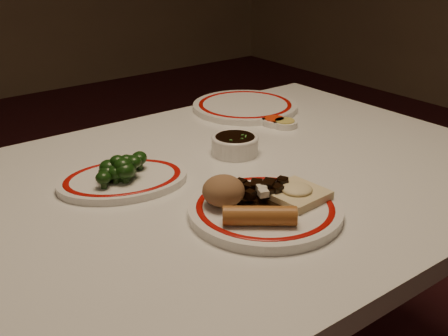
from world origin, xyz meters
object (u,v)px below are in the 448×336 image
at_px(rice_mound, 223,191).
at_px(broccoli_plate, 123,180).
at_px(dining_table, 239,212).
at_px(main_plate, 265,210).
at_px(stirfry_heap, 264,191).
at_px(broccoli_pile, 122,167).
at_px(spring_roll, 260,216).
at_px(fried_wonton, 296,193).
at_px(soy_bowl, 235,145).

bearing_deg(rice_mound, broccoli_plate, 110.42).
bearing_deg(dining_table, main_plate, -114.85).
height_order(stirfry_heap, broccoli_plate, stirfry_heap).
bearing_deg(rice_mound, dining_table, 42.12).
height_order(rice_mound, broccoli_pile, rice_mound).
relative_size(dining_table, broccoli_plate, 3.98).
height_order(spring_roll, fried_wonton, spring_roll).
bearing_deg(broccoli_pile, main_plate, -62.23).
distance_m(dining_table, stirfry_heap, 0.20).
height_order(spring_roll, broccoli_plate, spring_roll).
relative_size(broccoli_pile, soy_bowl, 1.25).
relative_size(rice_mound, spring_roll, 0.62).
xyz_separation_m(fried_wonton, broccoli_plate, (-0.20, 0.28, -0.02)).
bearing_deg(broccoli_pile, fried_wonton, -53.51).
xyz_separation_m(spring_roll, stirfry_heap, (0.08, 0.07, -0.01)).
bearing_deg(broccoli_plate, main_plate, -62.98).
distance_m(spring_roll, soy_bowl, 0.36).
distance_m(main_plate, rice_mound, 0.08).
bearing_deg(fried_wonton, rice_mound, 153.31).
bearing_deg(rice_mound, broccoli_pile, 111.30).
xyz_separation_m(dining_table, broccoli_pile, (-0.22, 0.10, 0.13)).
bearing_deg(rice_mound, soy_bowl, 47.27).
relative_size(spring_roll, fried_wonton, 1.19).
bearing_deg(main_plate, broccoli_plate, 117.02).
relative_size(main_plate, rice_mound, 4.30).
bearing_deg(broccoli_pile, soy_bowl, -1.30).
bearing_deg(rice_mound, fried_wonton, -26.69).
xyz_separation_m(dining_table, rice_mound, (-0.14, -0.12, 0.14)).
height_order(main_plate, fried_wonton, fried_wonton).
distance_m(dining_table, broccoli_plate, 0.26).
relative_size(dining_table, rice_mound, 15.83).
bearing_deg(broccoli_plate, broccoli_pile, -116.25).
bearing_deg(spring_roll, stirfry_heap, -7.20).
xyz_separation_m(dining_table, fried_wonton, (-0.01, -0.18, 0.12)).
xyz_separation_m(broccoli_pile, soy_bowl, (0.28, -0.01, -0.02)).
relative_size(broccoli_plate, broccoli_pile, 2.29).
height_order(broccoli_plate, soy_bowl, soy_bowl).
distance_m(main_plate, spring_roll, 0.07).
bearing_deg(main_plate, stirfry_heap, 52.23).
height_order(dining_table, rice_mound, rice_mound).
relative_size(rice_mound, broccoli_plate, 0.25).
bearing_deg(fried_wonton, stirfry_heap, 136.38).
relative_size(fried_wonton, stirfry_heap, 0.91).
bearing_deg(fried_wonton, spring_roll, -164.22).
height_order(stirfry_heap, broccoli_pile, broccoli_pile).
bearing_deg(dining_table, fried_wonton, -94.41).
distance_m(rice_mound, stirfry_heap, 0.08).
bearing_deg(spring_roll, rice_mound, 40.17).
height_order(main_plate, soy_bowl, soy_bowl).
distance_m(main_plate, fried_wonton, 0.07).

